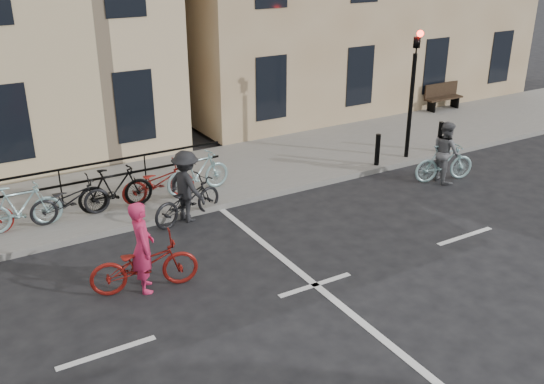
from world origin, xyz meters
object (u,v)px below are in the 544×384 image
traffic_light (413,79)px  cyclist_pink (144,260)px  cyclist_grey (445,157)px  cyclist_dark (187,193)px  bench (442,95)px

traffic_light → cyclist_pink: traffic_light is taller
cyclist_grey → traffic_light: bearing=8.0°
cyclist_grey → cyclist_dark: cyclist_dark is taller
traffic_light → cyclist_grey: traffic_light is taller
traffic_light → cyclist_grey: bearing=-96.6°
bench → cyclist_grey: bearing=-134.7°
bench → cyclist_dark: cyclist_dark is taller
traffic_light → cyclist_pink: bearing=-162.6°
traffic_light → bench: traffic_light is taller
traffic_light → bench: 6.14m
traffic_light → cyclist_grey: 2.45m
traffic_light → cyclist_dark: (-7.12, -0.44, -1.79)m
bench → cyclist_dark: 12.52m
traffic_light → cyclist_pink: (-9.00, -2.83, -1.84)m
cyclist_dark → bench: bearing=-89.5°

